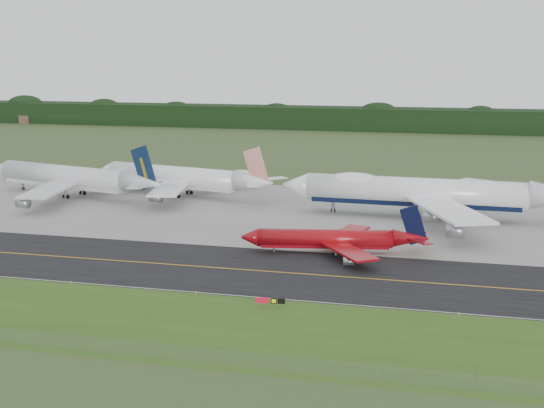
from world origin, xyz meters
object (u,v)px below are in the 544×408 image
Objects in this scene: jet_navy_gold at (73,178)px; jet_red_737 at (335,239)px; jet_ba_747 at (426,193)px; taxiway_sign at (270,301)px; jet_star_tail at (182,178)px.

jet_red_737 is at bearing -27.81° from jet_navy_gold.
jet_ba_747 is at bearing 67.63° from jet_red_737.
taxiway_sign is (79.13, -80.70, -4.27)m from jet_navy_gold.
jet_navy_gold is at bearing 152.19° from jet_red_737.
jet_navy_gold is 13.10× the size of taxiway_sign.
jet_ba_747 is 71.04m from jet_star_tail.
jet_star_tail reaches higher than taxiway_sign.
jet_ba_747 reaches higher than jet_navy_gold.
jet_red_737 is at bearing 83.07° from taxiway_sign.
jet_red_737 is 8.01× the size of taxiway_sign.
jet_star_tail is 12.36× the size of taxiway_sign.
jet_ba_747 is at bearing 74.82° from taxiway_sign.
jet_star_tail is at bearing 168.94° from jet_ba_747.
jet_navy_gold is at bearing -163.92° from jet_star_tail.
jet_star_tail is at bearing 118.83° from taxiway_sign.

